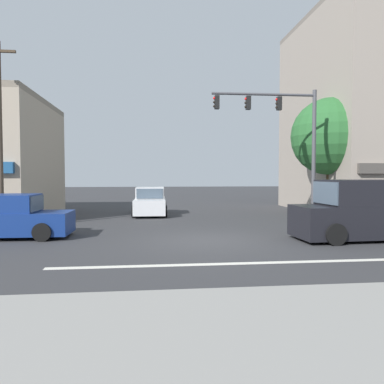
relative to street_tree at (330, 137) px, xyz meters
name	(u,v)px	position (x,y,z in m)	size (l,w,h in m)	color
ground_plane	(206,240)	(-7.82, -6.66, -4.36)	(120.00, 120.00, 0.00)	#333335
lane_marking_stripe	(226,264)	(-7.82, -10.16, -4.35)	(9.00, 0.24, 0.01)	silver
sidewalk_curb	(307,353)	(-7.82, -15.16, -4.28)	(40.00, 5.00, 0.16)	gray
street_tree	(330,137)	(0.00, 0.00, 0.00)	(4.18, 4.18, 6.46)	#4C3823
utility_pole_near_left	(0,133)	(-15.86, -3.31, -0.36)	(1.40, 0.22, 7.71)	brown
utility_pole_far_right	(338,135)	(1.12, 1.26, 0.25)	(1.40, 0.22, 8.92)	brown
traffic_light_mast	(287,131)	(-3.48, -2.79, -0.06)	(4.89, 0.28, 6.20)	#47474C
van_parked_curbside	(362,211)	(-2.30, -7.11, -3.35)	(4.67, 2.18, 2.11)	black
sedan_crossing_center	(12,218)	(-14.71, -5.40, -3.65)	(4.12, 1.92, 1.58)	navy
sedan_crossing_leftbound	(150,202)	(-9.75, 1.97, -3.65)	(1.96, 4.14, 1.58)	silver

